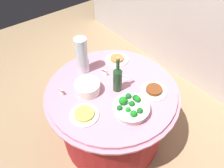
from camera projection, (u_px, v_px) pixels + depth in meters
The scene contains 12 objects.
ground_plane at pixel (112, 134), 2.29m from camera, with size 6.00×6.00×0.00m, color #9E7F5B.
buffet_table at pixel (112, 114), 2.03m from camera, with size 1.16×1.16×0.74m.
broccoli_bowl at pixel (131, 108), 1.57m from camera, with size 0.28×0.28×0.12m.
plate_stack at pixel (87, 87), 1.71m from camera, with size 0.21×0.21×0.09m.
wine_bottle at pixel (118, 78), 1.67m from camera, with size 0.07×0.07×0.34m.
decorative_fruit_vase at pixel (82, 56), 1.81m from camera, with size 0.11×0.11×0.34m.
serving_tongs at pixel (123, 77), 1.86m from camera, with size 0.15×0.14×0.01m.
food_plate_peanuts at pixel (117, 59), 2.02m from camera, with size 0.22×0.22×0.03m.
food_plate_stir_fry at pixel (154, 90), 1.73m from camera, with size 0.22×0.22×0.04m.
food_plate_fried_egg at pixel (84, 114), 1.56m from camera, with size 0.22×0.22×0.04m.
label_placard_front at pixel (105, 72), 1.87m from camera, with size 0.05×0.02×0.05m.
label_placard_mid at pixel (61, 91), 1.70m from camera, with size 0.05×0.01×0.05m.
Camera 1 is at (0.95, -0.77, 2.02)m, focal length 33.36 mm.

